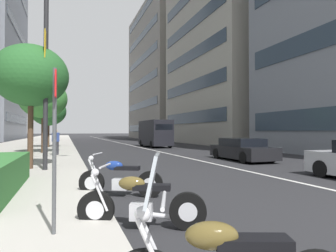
{
  "coord_description": "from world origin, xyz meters",
  "views": [
    {
      "loc": [
        -1.91,
        7.16,
        1.68
      ],
      "look_at": [
        11.75,
        2.24,
        1.94
      ],
      "focal_mm": 30.3,
      "sensor_mm": 36.0,
      "label": 1
    }
  ],
  "objects": [
    {
      "name": "street_tree_by_lamp_post",
      "position": [
        27.62,
        8.77,
        3.59
      ],
      "size": [
        3.27,
        3.27,
        4.84
      ],
      "color": "#473323",
      "rests_on": "sidewalk_right_plaza"
    },
    {
      "name": "lane_centre_stripe",
      "position": [
        35.0,
        0.0,
        0.0
      ],
      "size": [
        110.0,
        0.16,
        0.01
      ],
      "primitive_type": "cube",
      "color": "silver",
      "rests_on": "ground"
    },
    {
      "name": "delivery_van_ahead",
      "position": [
        26.68,
        -1.68,
        1.48
      ],
      "size": [
        5.79,
        2.19,
        2.79
      ],
      "rotation": [
        0.0,
        0.0,
        0.01
      ],
      "color": "black",
      "rests_on": "ground"
    },
    {
      "name": "motorcycle_under_tarp",
      "position": [
        2.87,
        5.96,
        0.42
      ],
      "size": [
        1.04,
        2.09,
        1.1
      ],
      "rotation": [
        0.0,
        0.0,
        1.16
      ],
      "color": "black",
      "rests_on": "ground"
    },
    {
      "name": "parking_sign_by_curb",
      "position": [
        2.66,
        7.32,
        1.65
      ],
      "size": [
        0.32,
        0.06,
        2.49
      ],
      "color": "#47494C",
      "rests_on": "sidewalk_right_plaza"
    },
    {
      "name": "car_following_behind",
      "position": [
        11.98,
        -2.38,
        0.61
      ],
      "size": [
        4.48,
        2.0,
        1.26
      ],
      "rotation": [
        0.0,
        0.0,
        -0.02
      ],
      "color": "black",
      "rests_on": "ground"
    },
    {
      "name": "sidewalk_right_plaza",
      "position": [
        30.0,
        10.73,
        0.07
      ],
      "size": [
        160.0,
        8.79,
        0.15
      ],
      "primitive_type": "cube",
      "color": "#B2ADA3",
      "rests_on": "ground"
    },
    {
      "name": "street_lamp_with_banners",
      "position": [
        10.3,
        7.62,
        5.55
      ],
      "size": [
        1.26,
        2.42,
        9.16
      ],
      "color": "#232326",
      "rests_on": "sidewalk_right_plaza"
    },
    {
      "name": "street_tree_far_plaza",
      "position": [
        10.91,
        8.54,
        3.95
      ],
      "size": [
        2.97,
        2.97,
        5.07
      ],
      "color": "#473323",
      "rests_on": "sidewalk_right_plaza"
    },
    {
      "name": "pedestrian_on_plaza",
      "position": [
        17.78,
        7.8,
        0.99
      ],
      "size": [
        0.47,
        0.46,
        1.66
      ],
      "rotation": [
        0.0,
        0.0,
        0.83
      ],
      "color": "#2D2D33",
      "rests_on": "sidewalk_right_plaza"
    },
    {
      "name": "office_tower_near_left",
      "position": [
        58.51,
        -15.49,
        14.63
      ],
      "size": [
        26.15,
        14.41,
        29.27
      ],
      "color": "gray",
      "rests_on": "ground"
    },
    {
      "name": "street_tree_mid_sidewalk",
      "position": [
        19.97,
        8.71,
        3.98
      ],
      "size": [
        3.28,
        3.28,
        5.24
      ],
      "color": "#473323",
      "rests_on": "sidewalk_right_plaza"
    },
    {
      "name": "motorcycle_second_in_row",
      "position": [
        5.4,
        5.86,
        0.42
      ],
      "size": [
        1.09,
        2.03,
        1.11
      ],
      "rotation": [
        0.0,
        0.0,
        1.11
      ],
      "color": "black",
      "rests_on": "ground"
    }
  ]
}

